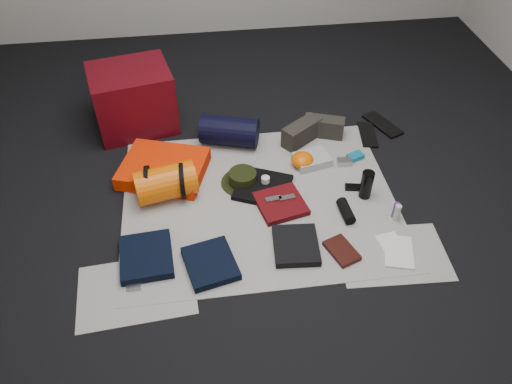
{
  "coord_description": "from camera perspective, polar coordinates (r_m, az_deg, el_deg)",
  "views": [
    {
      "loc": [
        -0.3,
        -2.09,
        2.08
      ],
      "look_at": [
        -0.02,
        -0.02,
        0.1
      ],
      "focal_mm": 35.0,
      "sensor_mm": 36.0,
      "label": 1
    }
  ],
  "objects": [
    {
      "name": "paperback_book",
      "position": [
        2.72,
        9.77,
        -6.63
      ],
      "size": [
        0.18,
        0.22,
        0.03
      ],
      "primitive_type": "cube",
      "rotation": [
        0.0,
        0.0,
        0.36
      ],
      "color": "black",
      "rests_on": "newspaper_mat"
    },
    {
      "name": "energy_bar_b",
      "position": [
        2.92,
        3.56,
        -0.65
      ],
      "size": [
        0.1,
        0.05,
        0.01
      ],
      "primitive_type": "cube",
      "rotation": [
        0.0,
        0.0,
        0.14
      ],
      "color": "#A0A0A4",
      "rests_on": "red_shirt"
    },
    {
      "name": "sunglasses",
      "position": [
        3.08,
        11.12,
        0.53
      ],
      "size": [
        0.11,
        0.06,
        0.03
      ],
      "primitive_type": "cube",
      "rotation": [
        0.0,
        0.0,
        -0.19
      ],
      "color": "black",
      "rests_on": "newspaper_mat"
    },
    {
      "name": "toiletry_purple",
      "position": [
        2.94,
        15.68,
        -2.01
      ],
      "size": [
        0.04,
        0.04,
        0.1
      ],
      "primitive_type": "cylinder",
      "rotation": [
        0.0,
        0.0,
        -0.06
      ],
      "color": "#411F65",
      "rests_on": "newspaper_mat"
    },
    {
      "name": "flip_flop_left",
      "position": [
        3.53,
        12.62,
        6.4
      ],
      "size": [
        0.14,
        0.29,
        0.02
      ],
      "primitive_type": "cube",
      "rotation": [
        0.0,
        0.0,
        -0.14
      ],
      "color": "black",
      "rests_on": "floor"
    },
    {
      "name": "stuff_sack",
      "position": [
        2.97,
        -10.29,
        1.03
      ],
      "size": [
        0.39,
        0.28,
        0.21
      ],
      "primitive_type": "cylinder",
      "rotation": [
        0.0,
        1.57,
        0.22
      ],
      "color": "#DB5503",
      "rests_on": "newspaper_mat"
    },
    {
      "name": "compact_camera",
      "position": [
        3.25,
        10.07,
        3.42
      ],
      "size": [
        0.1,
        0.06,
        0.04
      ],
      "primitive_type": "cube",
      "rotation": [
        0.0,
        0.0,
        -0.02
      ],
      "color": "#A0A0A4",
      "rests_on": "newspaper_mat"
    },
    {
      "name": "sack_strap_right",
      "position": [
        2.96,
        -8.38,
        1.28
      ],
      "size": [
        0.03,
        0.22,
        0.22
      ],
      "primitive_type": "cylinder",
      "rotation": [
        0.0,
        1.57,
        0.0
      ],
      "color": "black",
      "rests_on": "newspaper_mat"
    },
    {
      "name": "orange_stuff_sack",
      "position": [
        3.18,
        5.34,
        3.64
      ],
      "size": [
        0.19,
        0.19,
        0.09
      ],
      "primitive_type": "ellipsoid",
      "rotation": [
        0.0,
        0.0,
        0.37
      ],
      "color": "#DB5503",
      "rests_on": "newspaper_mat"
    },
    {
      "name": "black_tshirt",
      "position": [
        3.02,
        0.79,
        0.55
      ],
      "size": [
        0.4,
        0.39,
        0.03
      ],
      "primitive_type": "cube",
      "rotation": [
        0.0,
        0.0,
        -0.42
      ],
      "color": "black",
      "rests_on": "newspaper_mat"
    },
    {
      "name": "sleeping_pad",
      "position": [
        3.16,
        -10.5,
        2.67
      ],
      "size": [
        0.6,
        0.55,
        0.09
      ],
      "primitive_type": "cube",
      "rotation": [
        0.0,
        0.0,
        -0.32
      ],
      "color": "#EF2B02",
      "rests_on": "newspaper_mat"
    },
    {
      "name": "newspaper_mat",
      "position": [
        2.97,
        0.38,
        -0.99
      ],
      "size": [
        1.6,
        1.3,
        0.01
      ],
      "primitive_type": "cube",
      "color": "#B5B0A7",
      "rests_on": "floor"
    },
    {
      "name": "red_shirt",
      "position": [
        2.92,
        2.84,
        -1.34
      ],
      "size": [
        0.32,
        0.32,
        0.04
      ],
      "primitive_type": "cube",
      "rotation": [
        0.0,
        0.0,
        0.23
      ],
      "color": "#4F080C",
      "rests_on": "newspaper_mat"
    },
    {
      "name": "boonie_crown",
      "position": [
        3.05,
        -1.53,
        1.69
      ],
      "size": [
        0.17,
        0.17,
        0.07
      ],
      "primitive_type": "cylinder",
      "color": "black",
      "rests_on": "boonie_brim"
    },
    {
      "name": "cyan_case",
      "position": [
        3.31,
        11.3,
        4.01
      ],
      "size": [
        0.12,
        0.1,
        0.03
      ],
      "primitive_type": "cube",
      "rotation": [
        0.0,
        0.0,
        0.38
      ],
      "color": "#0D6382",
      "rests_on": "newspaper_mat"
    },
    {
      "name": "trousers_navy_a",
      "position": [
        2.71,
        -12.42,
        -7.23
      ],
      "size": [
        0.29,
        0.33,
        0.05
      ],
      "primitive_type": "cube",
      "rotation": [
        0.0,
        0.0,
        0.07
      ],
      "color": "black",
      "rests_on": "newspaper_mat"
    },
    {
      "name": "map_printout",
      "position": [
        2.83,
        15.18,
        -5.75
      ],
      "size": [
        0.14,
        0.17,
        0.01
      ],
      "primitive_type": "cube",
      "rotation": [
        0.0,
        0.0,
        0.16
      ],
      "color": "silver",
      "rests_on": "newspaper_mat"
    },
    {
      "name": "newspaper_sheet_front_right",
      "position": [
        2.79,
        15.31,
        -6.87
      ],
      "size": [
        0.6,
        0.43,
        0.0
      ],
      "primitive_type": "cube",
      "rotation": [
        0.0,
        0.0,
        -0.05
      ],
      "color": "#B5B0A7",
      "rests_on": "floor"
    },
    {
      "name": "trousers_navy_b",
      "position": [
        2.63,
        -5.22,
        -8.14
      ],
      "size": [
        0.31,
        0.33,
        0.04
      ],
      "primitive_type": "cube",
      "rotation": [
        0.0,
        0.0,
        0.23
      ],
      "color": "black",
      "rests_on": "newspaper_mat"
    },
    {
      "name": "floor",
      "position": [
        2.97,
        0.38,
        -1.17
      ],
      "size": [
        4.5,
        4.5,
        0.02
      ],
      "primitive_type": "cube",
      "color": "black",
      "rests_on": "ground"
    },
    {
      "name": "tape_roll",
      "position": [
        3.02,
        1.09,
        1.42
      ],
      "size": [
        0.05,
        0.05,
        0.04
      ],
      "primitive_type": "cylinder",
      "color": "silver",
      "rests_on": "black_tshirt"
    },
    {
      "name": "speaker",
      "position": [
        2.9,
        10.24,
        -2.15
      ],
      "size": [
        0.08,
        0.17,
        0.06
      ],
      "primitive_type": "cylinder",
      "rotation": [
        1.57,
        0.0,
        0.08
      ],
      "color": "black",
      "rests_on": "newspaper_mat"
    },
    {
      "name": "energy_bar_a",
      "position": [
        2.91,
        2.01,
        -0.79
      ],
      "size": [
        0.1,
        0.05,
        0.01
      ],
      "primitive_type": "cube",
      "rotation": [
        0.0,
        0.0,
        0.14
      ],
      "color": "#A0A0A4",
      "rests_on": "red_shirt"
    },
    {
      "name": "toiletry_clear",
      "position": [
        2.93,
        15.82,
        -2.29
      ],
      "size": [
        0.04,
        0.04,
        0.11
      ],
      "primitive_type": "cylinder",
      "rotation": [
        0.0,
        0.0,
        0.08
      ],
      "color": "#A6ABA6",
      "rests_on": "newspaper_mat"
    },
    {
      "name": "first_aid_pouch",
      "position": [
        3.22,
        6.4,
        3.71
      ],
      "size": [
        0.25,
        0.21,
        0.05
      ],
      "primitive_type": "cube",
      "rotation": [
        0.0,
        0.0,
        0.22
      ],
      "color": "#969E95",
      "rests_on": "newspaper_mat"
    },
    {
      "name": "trousers_charcoal",
      "position": [
        2.71,
        4.59,
        -6.09
      ],
      "size": [
        0.26,
        0.29,
        0.04
      ],
      "primitive_type": "cube",
      "rotation": [
        0.0,
        0.0,
        -0.08
      ],
      "color": "black",
      "rests_on": "newspaper_mat"
    },
    {
      "name": "map_booklet",
      "position": [
        2.8,
        15.98,
        -6.57
      ],
      "size": [
        0.21,
        0.26,
        0.01
      ],
      "primitive_type": "cube",
      "rotation": [
        0.0,
        0.0,
        -0.28
      ],
      "color": "silver",
      "rests_on": "newspaper_mat"
    },
    {
      "name": "key_cluster",
      "position": [
        2.63,
        -13.76,
        -10.24
      ],
      "size": [
        0.08,
        0.08,
        0.01
      ],
      "primitive_type": "cube",
      "rotation": [
        0.0,
        0.0,
        -0.03
      ],
      "color": "#A0A0A4",
      "rests_on": "newspaper_mat"
    },
    {
      "name": "sack_strap_left",
      "position": [
        2.98,
        -12.22,
        0.92
      ],
      "size": [
        0.02,
        0.22,
        0.22
      ],
      "primitive_type": "cylinder",
      "rotation": [
        0.0,
        1.57,
        0.0
      ],
      "color": "black",
      "rests_on": "newspaper_mat"
    },
    {
      "name": "boonie_brim",
      "position": [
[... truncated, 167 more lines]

